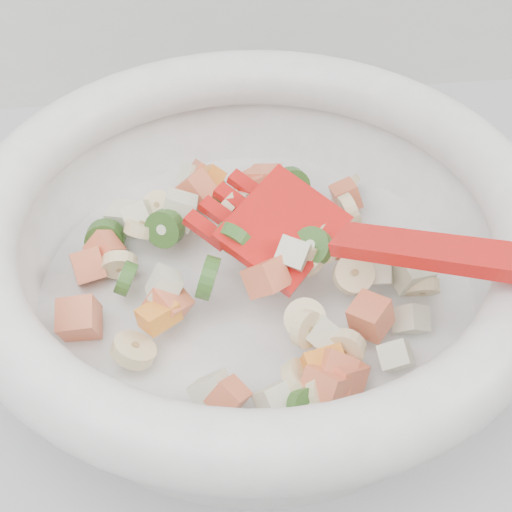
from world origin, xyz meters
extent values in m
cylinder|color=white|center=(-0.06, 1.47, 0.91)|extent=(0.30, 0.30, 0.02)
torus|color=white|center=(-0.06, 1.47, 0.98)|extent=(0.36, 0.36, 0.04)
cylinder|color=beige|center=(0.03, 1.47, 0.94)|extent=(0.03, 0.02, 0.03)
cylinder|color=beige|center=(-0.03, 1.46, 0.95)|extent=(0.03, 0.03, 0.02)
cylinder|color=beige|center=(-0.04, 1.37, 0.93)|extent=(0.03, 0.04, 0.03)
cylinder|color=beige|center=(0.00, 1.48, 0.94)|extent=(0.03, 0.03, 0.03)
cylinder|color=beige|center=(-0.02, 1.40, 0.94)|extent=(0.03, 0.02, 0.03)
cylinder|color=beige|center=(-0.14, 1.41, 0.93)|extent=(0.03, 0.03, 0.02)
cylinder|color=beige|center=(-0.04, 1.41, 0.95)|extent=(0.03, 0.03, 0.03)
cylinder|color=beige|center=(-0.08, 1.51, 0.95)|extent=(0.03, 0.03, 0.03)
cylinder|color=beige|center=(0.01, 1.55, 0.93)|extent=(0.03, 0.03, 0.03)
cylinder|color=beige|center=(-0.02, 1.47, 0.95)|extent=(0.03, 0.03, 0.03)
cylinder|color=beige|center=(0.01, 1.51, 0.94)|extent=(0.02, 0.03, 0.03)
cylinder|color=beige|center=(-0.12, 1.54, 0.93)|extent=(0.03, 0.03, 0.03)
cylinder|color=beige|center=(-0.04, 1.46, 0.96)|extent=(0.03, 0.03, 0.02)
cylinder|color=beige|center=(0.00, 1.45, 0.94)|extent=(0.03, 0.03, 0.03)
cylinder|color=beige|center=(-0.13, 1.53, 0.94)|extent=(0.03, 0.02, 0.03)
cylinder|color=beige|center=(-0.15, 1.49, 0.93)|extent=(0.03, 0.02, 0.03)
cylinder|color=beige|center=(-0.14, 1.51, 0.94)|extent=(0.03, 0.03, 0.02)
cylinder|color=beige|center=(-0.05, 1.38, 0.93)|extent=(0.02, 0.03, 0.03)
cylinder|color=beige|center=(-0.04, 1.41, 0.95)|extent=(0.03, 0.03, 0.03)
cylinder|color=beige|center=(0.04, 1.45, 0.93)|extent=(0.03, 0.02, 0.03)
cube|color=#E07646|center=(-0.03, 1.38, 0.93)|extent=(0.03, 0.03, 0.04)
cube|color=#E07646|center=(-0.03, 1.37, 0.94)|extent=(0.03, 0.04, 0.03)
cube|color=#E07646|center=(-0.16, 1.50, 0.93)|extent=(0.03, 0.03, 0.03)
cube|color=#E07646|center=(-0.09, 1.58, 0.92)|extent=(0.03, 0.03, 0.03)
cube|color=#E07646|center=(-0.17, 1.49, 0.93)|extent=(0.03, 0.03, 0.03)
cube|color=#E07646|center=(-0.05, 1.55, 0.94)|extent=(0.03, 0.03, 0.03)
cube|color=#E07646|center=(-0.06, 1.44, 0.96)|extent=(0.03, 0.03, 0.03)
cube|color=#E07646|center=(-0.12, 1.44, 0.94)|extent=(0.03, 0.03, 0.03)
cube|color=#E07646|center=(-0.06, 1.55, 0.94)|extent=(0.03, 0.03, 0.03)
cube|color=#E07646|center=(-0.10, 1.55, 0.94)|extent=(0.04, 0.03, 0.03)
cube|color=#E07646|center=(-0.02, 1.48, 0.95)|extent=(0.03, 0.03, 0.03)
cube|color=#E07646|center=(0.01, 1.54, 0.93)|extent=(0.02, 0.02, 0.03)
cube|color=#E07646|center=(-0.09, 1.37, 0.93)|extent=(0.03, 0.03, 0.03)
cube|color=#E07646|center=(0.00, 1.42, 0.94)|extent=(0.03, 0.03, 0.03)
cube|color=#E07646|center=(-0.03, 1.38, 0.93)|extent=(0.04, 0.04, 0.03)
cube|color=#E07646|center=(-0.18, 1.44, 0.93)|extent=(0.03, 0.03, 0.03)
cylinder|color=#4DA035|center=(-0.16, 1.52, 0.93)|extent=(0.04, 0.02, 0.04)
cylinder|color=#4DA035|center=(-0.03, 1.55, 0.94)|extent=(0.03, 0.02, 0.03)
cylinder|color=#4DA035|center=(-0.10, 1.45, 0.95)|extent=(0.02, 0.04, 0.04)
cylinder|color=#4DA035|center=(-0.03, 1.46, 0.96)|extent=(0.03, 0.03, 0.03)
cylinder|color=#4DA035|center=(-0.15, 1.47, 0.94)|extent=(0.02, 0.03, 0.03)
cylinder|color=#4DA035|center=(-0.08, 1.47, 0.96)|extent=(0.03, 0.02, 0.03)
cylinder|color=#4DA035|center=(-0.05, 1.36, 0.93)|extent=(0.03, 0.03, 0.03)
cylinder|color=#4DA035|center=(-0.12, 1.51, 0.94)|extent=(0.03, 0.03, 0.03)
cylinder|color=#4DA035|center=(-0.09, 1.56, 0.93)|extent=(0.03, 0.03, 0.01)
cube|color=beige|center=(0.03, 1.42, 0.93)|extent=(0.02, 0.03, 0.03)
cube|color=beige|center=(-0.10, 1.58, 0.93)|extent=(0.03, 0.03, 0.03)
cube|color=beige|center=(-0.15, 1.54, 0.93)|extent=(0.03, 0.03, 0.03)
cube|color=beige|center=(-0.10, 1.38, 0.93)|extent=(0.03, 0.03, 0.03)
cube|color=beige|center=(-0.14, 1.53, 0.94)|extent=(0.03, 0.02, 0.03)
cube|color=beige|center=(-0.11, 1.52, 0.95)|extent=(0.03, 0.03, 0.03)
cube|color=beige|center=(-0.04, 1.45, 0.96)|extent=(0.03, 0.03, 0.03)
cube|color=beige|center=(-0.06, 1.37, 0.93)|extent=(0.03, 0.03, 0.03)
cube|color=beige|center=(-0.07, 1.52, 0.95)|extent=(0.03, 0.04, 0.03)
cube|color=beige|center=(-0.03, 1.41, 0.94)|extent=(0.02, 0.03, 0.03)
cube|color=beige|center=(0.01, 1.39, 0.93)|extent=(0.02, 0.02, 0.03)
cube|color=beige|center=(-0.04, 1.54, 0.94)|extent=(0.02, 0.02, 0.02)
cube|color=beige|center=(0.01, 1.46, 0.94)|extent=(0.03, 0.03, 0.03)
cube|color=beige|center=(0.04, 1.46, 0.93)|extent=(0.03, 0.03, 0.03)
cube|color=beige|center=(-0.12, 1.45, 0.95)|extent=(0.03, 0.02, 0.03)
cube|color=#FDA02E|center=(-0.09, 1.56, 0.94)|extent=(0.03, 0.03, 0.03)
cube|color=#FDA02E|center=(-0.03, 1.39, 0.94)|extent=(0.03, 0.03, 0.02)
cube|color=#FDA02E|center=(-0.13, 1.43, 0.94)|extent=(0.03, 0.03, 0.02)
cube|color=red|center=(-0.05, 1.48, 0.96)|extent=(0.09, 0.09, 0.03)
cube|color=red|center=(-0.06, 1.52, 0.96)|extent=(0.03, 0.03, 0.02)
cube|color=red|center=(-0.07, 1.51, 0.96)|extent=(0.03, 0.03, 0.02)
cube|color=red|center=(-0.08, 1.49, 0.96)|extent=(0.03, 0.03, 0.02)
cube|color=red|center=(-0.09, 1.48, 0.96)|extent=(0.03, 0.03, 0.02)
camera|label=1|loc=(-0.10, 1.12, 1.29)|focal=55.00mm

